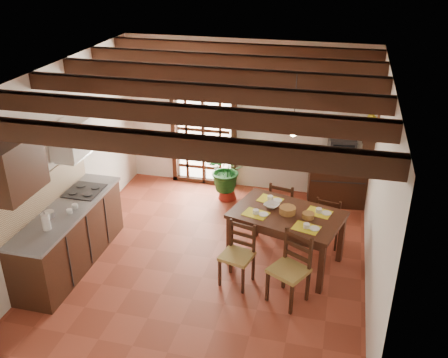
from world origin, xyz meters
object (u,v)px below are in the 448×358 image
(crt_tv, at_px, (342,148))
(pendant_lamp, at_px, (294,128))
(kitchen_counter, at_px, (70,236))
(dining_table, at_px, (287,220))
(potted_plant, at_px, (227,171))
(chair_near_left, at_px, (237,265))
(chair_far_left, at_px, (283,216))
(chair_near_right, at_px, (288,281))
(chair_far_right, at_px, (328,229))
(sideboard, at_px, (338,181))

(crt_tv, xyz_separation_m, pendant_lamp, (-0.67, -1.94, 1.01))
(kitchen_counter, distance_m, dining_table, 3.14)
(crt_tv, distance_m, potted_plant, 2.05)
(chair_near_left, distance_m, chair_far_left, 1.56)
(crt_tv, bearing_deg, chair_near_right, -108.95)
(chair_near_left, relative_size, crt_tv, 1.77)
(chair_near_left, bearing_deg, chair_near_right, -2.33)
(chair_far_right, distance_m, sideboard, 1.41)
(chair_near_right, bearing_deg, kitchen_counter, -152.56)
(chair_near_left, xyz_separation_m, pendant_lamp, (0.58, 0.75, 1.80))
(chair_far_left, bearing_deg, chair_near_left, 85.88)
(chair_near_right, relative_size, potted_plant, 0.46)
(dining_table, height_order, chair_far_left, chair_far_left)
(chair_far_left, bearing_deg, kitchen_counter, 41.39)
(chair_far_right, xyz_separation_m, crt_tv, (0.09, 1.39, 0.80))
(chair_far_left, relative_size, potted_plant, 0.43)
(sideboard, bearing_deg, dining_table, -114.71)
(kitchen_counter, height_order, crt_tv, kitchen_counter)
(chair_near_left, relative_size, pendant_lamp, 1.06)
(dining_table, bearing_deg, chair_far_right, 63.94)
(kitchen_counter, relative_size, potted_plant, 1.06)
(kitchen_counter, relative_size, pendant_lamp, 2.66)
(potted_plant, bearing_deg, chair_far_right, -29.82)
(pendant_lamp, bearing_deg, sideboard, 71.06)
(dining_table, relative_size, potted_plant, 0.82)
(chair_near_left, xyz_separation_m, potted_plant, (-0.71, 2.36, 0.29))
(kitchen_counter, xyz_separation_m, chair_far_right, (3.62, 1.43, -0.20))
(kitchen_counter, relative_size, crt_tv, 4.47)
(pendant_lamp, bearing_deg, kitchen_counter, -163.84)
(chair_near_left, bearing_deg, pendant_lamp, 65.63)
(chair_far_left, distance_m, crt_tv, 1.64)
(sideboard, bearing_deg, pendant_lamp, -115.58)
(chair_near_left, height_order, chair_near_right, chair_near_right)
(kitchen_counter, height_order, pendant_lamp, pendant_lamp)
(chair_far_left, bearing_deg, dining_table, 111.89)
(crt_tv, distance_m, pendant_lamp, 2.29)
(dining_table, xyz_separation_m, chair_near_right, (0.16, -0.85, -0.42))
(chair_far_right, relative_size, pendant_lamp, 1.01)
(sideboard, relative_size, crt_tv, 2.06)
(chair_far_right, relative_size, crt_tv, 1.70)
(chair_far_left, xyz_separation_m, sideboard, (0.82, 1.19, 0.16))
(kitchen_counter, distance_m, crt_tv, 4.69)
(potted_plant, bearing_deg, chair_far_left, -37.20)
(chair_near_right, distance_m, chair_far_right, 1.56)
(potted_plant, bearing_deg, dining_table, -53.11)
(potted_plant, xyz_separation_m, pendant_lamp, (1.29, -1.62, 1.51))
(chair_near_right, height_order, sideboard, chair_near_right)
(kitchen_counter, relative_size, chair_near_left, 2.52)
(potted_plant, bearing_deg, chair_near_right, -60.68)
(chair_near_left, distance_m, chair_near_right, 0.77)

